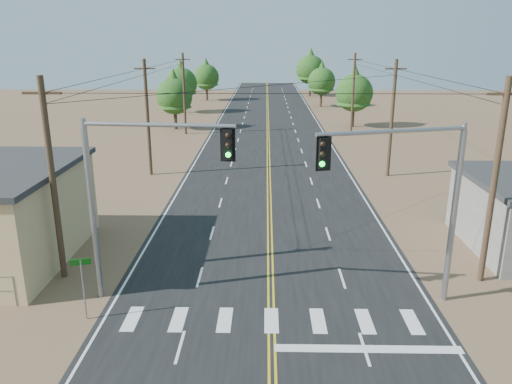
{
  "coord_description": "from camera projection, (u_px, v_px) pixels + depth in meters",
  "views": [
    {
      "loc": [
        -0.29,
        -10.81,
        11.54
      ],
      "look_at": [
        -0.81,
        15.41,
        3.5
      ],
      "focal_mm": 35.0,
      "sensor_mm": 36.0,
      "label": 1
    }
  ],
  "objects": [
    {
      "name": "street_sign",
      "position": [
        82.0,
        279.0,
        20.95
      ],
      "size": [
        0.82,
        0.25,
        2.82
      ],
      "rotation": [
        0.0,
        0.0,
        0.26
      ],
      "color": "gray",
      "rests_on": "ground"
    },
    {
      "name": "utility_pole_left_mid",
      "position": [
        148.0,
        117.0,
        43.0
      ],
      "size": [
        1.8,
        0.3,
        10.0
      ],
      "color": "#4C3826",
      "rests_on": "ground"
    },
    {
      "name": "utility_pole_right_near",
      "position": [
        494.0,
        182.0,
        23.48
      ],
      "size": [
        1.8,
        0.3,
        10.0
      ],
      "color": "#4C3826",
      "rests_on": "ground"
    },
    {
      "name": "utility_pole_right_mid",
      "position": [
        392.0,
        118.0,
        42.6
      ],
      "size": [
        1.8,
        0.3,
        10.0
      ],
      "color": "#4C3826",
      "rests_on": "ground"
    },
    {
      "name": "tree_left_mid",
      "position": [
        181.0,
        80.0,
        80.45
      ],
      "size": [
        5.11,
        5.11,
        8.51
      ],
      "color": "#3F2D1E",
      "rests_on": "ground"
    },
    {
      "name": "tree_right_near",
      "position": [
        354.0,
        89.0,
        67.26
      ],
      "size": [
        5.01,
        5.01,
        8.35
      ],
      "color": "#3F2D1E",
      "rests_on": "ground"
    },
    {
      "name": "tree_right_mid",
      "position": [
        322.0,
        79.0,
        87.86
      ],
      "size": [
        4.84,
        4.84,
        8.07
      ],
      "color": "#3F2D1E",
      "rests_on": "ground"
    },
    {
      "name": "tree_left_near",
      "position": [
        174.0,
        93.0,
        65.6
      ],
      "size": [
        4.76,
        4.76,
        7.93
      ],
      "color": "#3F2D1E",
      "rests_on": "ground"
    },
    {
      "name": "road",
      "position": [
        269.0,
        181.0,
        42.38
      ],
      "size": [
        15.0,
        200.0,
        0.02
      ],
      "primitive_type": "cube",
      "color": "black",
      "rests_on": "ground"
    },
    {
      "name": "signal_mast_right",
      "position": [
        418.0,
        187.0,
        21.04
      ],
      "size": [
        6.51,
        2.08,
        8.24
      ],
      "rotation": [
        0.0,
        0.0,
        0.26
      ],
      "color": "gray",
      "rests_on": "ground"
    },
    {
      "name": "utility_pole_right_far",
      "position": [
        353.0,
        94.0,
        61.72
      ],
      "size": [
        1.8,
        0.3,
        10.0
      ],
      "color": "#4C3826",
      "rests_on": "ground"
    },
    {
      "name": "utility_pole_left_far",
      "position": [
        184.0,
        93.0,
        62.12
      ],
      "size": [
        1.8,
        0.3,
        10.0
      ],
      "color": "#4C3826",
      "rests_on": "ground"
    },
    {
      "name": "tree_right_far",
      "position": [
        310.0,
        67.0,
        104.29
      ],
      "size": [
        5.98,
        5.98,
        9.97
      ],
      "color": "#3F2D1E",
      "rests_on": "ground"
    },
    {
      "name": "utility_pole_left_near",
      "position": [
        53.0,
        179.0,
        23.88
      ],
      "size": [
        1.8,
        0.3,
        10.0
      ],
      "color": "#4C3826",
      "rests_on": "ground"
    },
    {
      "name": "tree_left_far",
      "position": [
        206.0,
        74.0,
        96.99
      ],
      "size": [
        4.92,
        4.92,
        8.2
      ],
      "color": "#3F2D1E",
      "rests_on": "ground"
    },
    {
      "name": "signal_mast_left",
      "position": [
        131.0,
        182.0,
        21.55
      ],
      "size": [
        6.64,
        1.05,
        8.37
      ],
      "rotation": [
        0.0,
        0.0,
        -0.1
      ],
      "color": "gray",
      "rests_on": "ground"
    }
  ]
}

